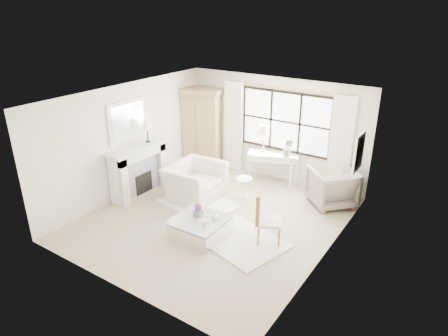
{
  "coord_description": "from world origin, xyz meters",
  "views": [
    {
      "loc": [
        4.43,
        -6.25,
        4.45
      ],
      "look_at": [
        0.12,
        0.2,
        1.17
      ],
      "focal_mm": 32.0,
      "sensor_mm": 36.0,
      "label": 1
    }
  ],
  "objects_px": {
    "console_table": "(273,168)",
    "coffee_table": "(200,227)",
    "armoire": "(202,127)",
    "club_armchair": "(195,182)"
  },
  "relations": [
    {
      "from": "console_table",
      "to": "coffee_table",
      "type": "xyz_separation_m",
      "value": [
        -0.03,
        -3.13,
        -0.22
      ]
    },
    {
      "from": "console_table",
      "to": "club_armchair",
      "type": "height_order",
      "value": "club_armchair"
    },
    {
      "from": "console_table",
      "to": "club_armchair",
      "type": "relative_size",
      "value": 1.05
    },
    {
      "from": "armoire",
      "to": "club_armchair",
      "type": "bearing_deg",
      "value": -74.64
    },
    {
      "from": "armoire",
      "to": "coffee_table",
      "type": "xyz_separation_m",
      "value": [
        2.2,
        -3.08,
        -0.96
      ]
    },
    {
      "from": "armoire",
      "to": "club_armchair",
      "type": "height_order",
      "value": "armoire"
    },
    {
      "from": "club_armchair",
      "to": "coffee_table",
      "type": "relative_size",
      "value": 1.27
    },
    {
      "from": "armoire",
      "to": "club_armchair",
      "type": "xyz_separation_m",
      "value": [
        1.09,
        -1.8,
        -0.72
      ]
    },
    {
      "from": "console_table",
      "to": "club_armchair",
      "type": "bearing_deg",
      "value": -143.52
    },
    {
      "from": "console_table",
      "to": "coffee_table",
      "type": "height_order",
      "value": "console_table"
    }
  ]
}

